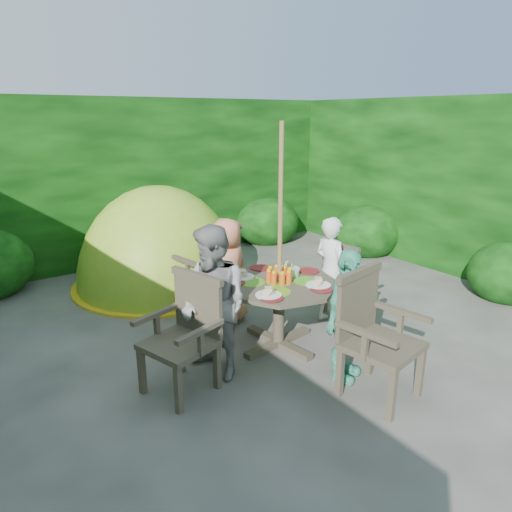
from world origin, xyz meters
TOP-DOWN VIEW (x-y plane):
  - ground at (0.00, 0.00)m, footprint 60.00×60.00m
  - hedge_enclosure at (0.00, 1.33)m, footprint 9.00×9.00m
  - patio_table at (0.14, 0.04)m, footprint 1.34×1.34m
  - parasol_pole at (0.14, 0.04)m, footprint 0.05×0.05m
  - garden_chair_right at (1.23, 0.20)m, footprint 0.51×0.56m
  - garden_chair_left at (-0.95, -0.09)m, footprint 0.65×0.70m
  - garden_chair_back at (-0.01, 1.12)m, footprint 0.70×0.65m
  - garden_chair_front at (0.28, -1.04)m, footprint 0.70×0.64m
  - child_right at (0.93, 0.15)m, footprint 0.30×0.45m
  - child_left at (-0.65, -0.07)m, footprint 0.65×0.76m
  - child_back at (0.03, 0.84)m, footprint 0.65×0.50m
  - child_front at (0.25, -0.75)m, footprint 0.76×0.56m
  - dome_tent at (-0.11, 2.39)m, footprint 2.83×2.83m

SIDE VIEW (x-z plane):
  - ground at x=0.00m, z-range 0.00..0.00m
  - dome_tent at x=-0.11m, z-range -1.36..1.36m
  - garden_chair_right at x=1.23m, z-range 0.03..0.89m
  - garden_chair_left at x=-0.95m, z-range 0.03..0.99m
  - garden_chair_front at x=0.28m, z-range 0.03..1.05m
  - garden_chair_back at x=-0.01m, z-range 0.03..1.06m
  - patio_table at x=0.14m, z-range 0.17..0.99m
  - child_back at x=0.03m, z-range 0.00..1.19m
  - child_front at x=0.25m, z-range 0.00..1.20m
  - child_right at x=0.93m, z-range 0.00..1.22m
  - child_left at x=-0.65m, z-range 0.00..1.37m
  - parasol_pole at x=0.14m, z-range 0.00..2.20m
  - hedge_enclosure at x=0.00m, z-range 0.00..2.50m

